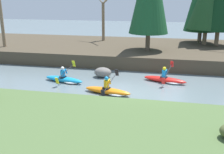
{
  "coord_description": "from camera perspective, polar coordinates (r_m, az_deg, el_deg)",
  "views": [
    {
      "loc": [
        1.23,
        -13.85,
        5.19
      ],
      "look_at": [
        -1.87,
        0.95,
        0.55
      ],
      "focal_mm": 42.0,
      "sensor_mm": 36.0,
      "label": 1
    }
  ],
  "objects": [
    {
      "name": "boulder_midstream",
      "position": [
        17.63,
        -2.01,
        1.04
      ],
      "size": [
        1.16,
        0.91,
        0.66
      ],
      "color": "slate",
      "rests_on": "ground"
    },
    {
      "name": "kayaker_trailing",
      "position": [
        16.84,
        -10.14,
        -0.47
      ],
      "size": [
        2.79,
        2.05,
        1.2
      ],
      "rotation": [
        0.0,
        0.0,
        -0.22
      ],
      "color": "#1993D6",
      "rests_on": "ground"
    },
    {
      "name": "riverbank_far",
      "position": [
        23.73,
        8.65,
        5.48
      ],
      "size": [
        44.0,
        9.9,
        1.02
      ],
      "color": "#473D2D",
      "rests_on": "ground"
    },
    {
      "name": "kayaker_middle",
      "position": [
        14.56,
        -0.6,
        -2.99
      ],
      "size": [
        2.79,
        2.06,
        1.2
      ],
      "rotation": [
        0.0,
        0.0,
        -0.2
      ],
      "color": "orange",
      "rests_on": "ground"
    },
    {
      "name": "bare_tree_mid_upstream",
      "position": [
        26.2,
        -1.86,
        12.95
      ],
      "size": [
        2.73,
        2.7,
        4.87
      ],
      "color": "#7A664C",
      "rests_on": "riverbank_far"
    },
    {
      "name": "riverbank_near",
      "position": [
        9.3,
        2.53,
        -14.56
      ],
      "size": [
        44.0,
        7.13,
        0.63
      ],
      "color": "#4C6638",
      "rests_on": "ground"
    },
    {
      "name": "ground_plane",
      "position": [
        14.84,
        6.32,
        -3.52
      ],
      "size": [
        90.0,
        90.0,
        0.0
      ],
      "primitive_type": "plane",
      "color": "slate"
    },
    {
      "name": "bare_tree_upstream",
      "position": [
        24.62,
        -22.99,
        13.37
      ],
      "size": [
        3.68,
        3.63,
        6.68
      ],
      "color": "#7A664C",
      "rests_on": "riverbank_far"
    },
    {
      "name": "kayaker_lead",
      "position": [
        16.87,
        11.75,
        -0.53
      ],
      "size": [
        2.78,
        2.04,
        1.2
      ],
      "rotation": [
        0.0,
        0.0,
        -0.26
      ],
      "color": "red",
      "rests_on": "ground"
    }
  ]
}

